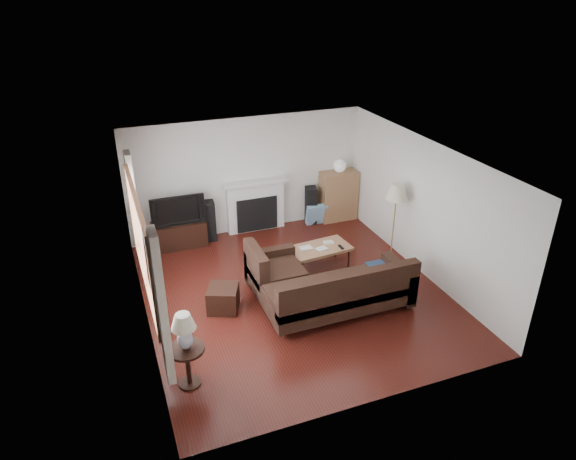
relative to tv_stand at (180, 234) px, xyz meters
name	(u,v)px	position (x,y,z in m)	size (l,w,h in m)	color
room	(294,229)	(1.55, -2.48, 0.98)	(5.10, 5.60, 2.54)	#46150F
window	(141,243)	(-0.90, -2.68, 1.28)	(0.12, 2.74, 1.54)	brown
curtain_near	(162,309)	(-0.85, -4.20, 1.13)	(0.10, 0.35, 2.10)	beige
curtain_far	(135,212)	(-0.85, -1.16, 1.13)	(0.10, 0.35, 2.10)	beige
fireplace	(256,205)	(1.70, 0.16, 0.31)	(1.40, 0.26, 1.15)	white
tv_stand	(180,234)	(0.00, 0.00, 0.00)	(1.06, 0.48, 0.53)	black
television	(177,208)	(0.00, 0.00, 0.57)	(1.07, 0.14, 0.62)	black
speaker_left	(209,221)	(0.65, 0.07, 0.16)	(0.24, 0.29, 0.86)	black
speaker_right	(311,205)	(2.95, 0.07, 0.16)	(0.23, 0.28, 0.84)	black
bookshelf	(338,196)	(3.60, 0.04, 0.30)	(0.82, 0.39, 1.13)	#9C6F48
globe_lamp	(340,166)	(3.60, 0.04, 1.01)	(0.28, 0.28, 0.28)	white
sectional_sofa	(339,288)	(2.05, -3.21, 0.16)	(2.63, 1.92, 0.85)	black
coffee_table	(319,257)	(2.31, -1.83, -0.04)	(1.14, 0.62, 0.45)	#9C6C4B
footstool	(223,298)	(0.27, -2.50, -0.06)	(0.49, 0.49, 0.41)	black
floor_lamp	(394,223)	(3.75, -2.04, 0.52)	(0.41, 0.41, 1.58)	#AD8F3C
side_table	(188,366)	(-0.60, -4.06, 0.04)	(0.49, 0.49, 0.62)	black
table_lamp	(184,332)	(-0.60, -4.06, 0.62)	(0.33, 0.33, 0.53)	silver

